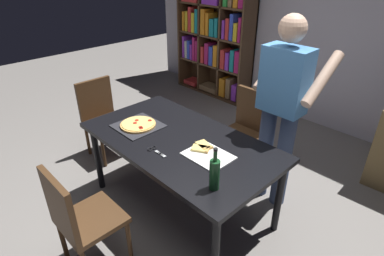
{
  "coord_description": "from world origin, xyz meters",
  "views": [
    {
      "loc": [
        1.73,
        -1.53,
        2.12
      ],
      "look_at": [
        0.0,
        0.15,
        0.8
      ],
      "focal_mm": 29.44,
      "sensor_mm": 36.0,
      "label": 1
    }
  ],
  "objects_px": {
    "person_serving_pizza": "(282,105)",
    "kitchen_scissors": "(155,150)",
    "wine_bottle": "(215,174)",
    "chair_far_side": "(246,126)",
    "chair_near_camera": "(79,217)",
    "chair_left_end": "(102,114)",
    "bookshelf": "(216,38)",
    "dining_table": "(180,146)",
    "pepperoni_pizza_on_tray": "(138,125)"
  },
  "relations": [
    {
      "from": "dining_table",
      "to": "chair_near_camera",
      "type": "xyz_separation_m",
      "value": [
        -0.0,
        -0.96,
        -0.17
      ]
    },
    {
      "from": "chair_near_camera",
      "to": "bookshelf",
      "type": "relative_size",
      "value": 0.46
    },
    {
      "from": "wine_bottle",
      "to": "chair_far_side",
      "type": "bearing_deg",
      "value": 117.56
    },
    {
      "from": "dining_table",
      "to": "chair_far_side",
      "type": "bearing_deg",
      "value": 90.0
    },
    {
      "from": "dining_table",
      "to": "wine_bottle",
      "type": "height_order",
      "value": "wine_bottle"
    },
    {
      "from": "chair_near_camera",
      "to": "wine_bottle",
      "type": "distance_m",
      "value": 1.01
    },
    {
      "from": "chair_far_side",
      "to": "wine_bottle",
      "type": "xyz_separation_m",
      "value": [
        0.64,
        -1.23,
        0.36
      ]
    },
    {
      "from": "chair_left_end",
      "to": "wine_bottle",
      "type": "distance_m",
      "value": 2.04
    },
    {
      "from": "chair_far_side",
      "to": "pepperoni_pizza_on_tray",
      "type": "bearing_deg",
      "value": -111.75
    },
    {
      "from": "kitchen_scissors",
      "to": "chair_far_side",
      "type": "bearing_deg",
      "value": 90.07
    },
    {
      "from": "chair_far_side",
      "to": "bookshelf",
      "type": "xyz_separation_m",
      "value": [
        -1.73,
        1.41,
        0.43
      ]
    },
    {
      "from": "dining_table",
      "to": "bookshelf",
      "type": "distance_m",
      "value": 2.95
    },
    {
      "from": "dining_table",
      "to": "chair_far_side",
      "type": "xyz_separation_m",
      "value": [
        0.0,
        0.96,
        -0.17
      ]
    },
    {
      "from": "person_serving_pizza",
      "to": "kitchen_scissors",
      "type": "height_order",
      "value": "person_serving_pizza"
    },
    {
      "from": "bookshelf",
      "to": "person_serving_pizza",
      "type": "height_order",
      "value": "bookshelf"
    },
    {
      "from": "bookshelf",
      "to": "pepperoni_pizza_on_tray",
      "type": "bearing_deg",
      "value": -62.52
    },
    {
      "from": "wine_bottle",
      "to": "person_serving_pizza",
      "type": "bearing_deg",
      "value": 97.79
    },
    {
      "from": "chair_far_side",
      "to": "person_serving_pizza",
      "type": "bearing_deg",
      "value": -23.66
    },
    {
      "from": "chair_far_side",
      "to": "chair_left_end",
      "type": "relative_size",
      "value": 1.0
    },
    {
      "from": "chair_far_side",
      "to": "chair_left_end",
      "type": "bearing_deg",
      "value": -144.6
    },
    {
      "from": "chair_left_end",
      "to": "dining_table",
      "type": "bearing_deg",
      "value": 0.0
    },
    {
      "from": "chair_near_camera",
      "to": "kitchen_scissors",
      "type": "height_order",
      "value": "chair_near_camera"
    },
    {
      "from": "chair_far_side",
      "to": "wine_bottle",
      "type": "distance_m",
      "value": 1.43
    },
    {
      "from": "chair_far_side",
      "to": "kitchen_scissors",
      "type": "xyz_separation_m",
      "value": [
        0.0,
        -1.23,
        0.24
      ]
    },
    {
      "from": "chair_far_side",
      "to": "bookshelf",
      "type": "distance_m",
      "value": 2.27
    },
    {
      "from": "chair_near_camera",
      "to": "bookshelf",
      "type": "distance_m",
      "value": 3.78
    },
    {
      "from": "chair_far_side",
      "to": "pepperoni_pizza_on_tray",
      "type": "height_order",
      "value": "chair_far_side"
    },
    {
      "from": "chair_near_camera",
      "to": "chair_far_side",
      "type": "xyz_separation_m",
      "value": [
        0.0,
        1.92,
        0.0
      ]
    },
    {
      "from": "chair_left_end",
      "to": "kitchen_scissors",
      "type": "relative_size",
      "value": 4.67
    },
    {
      "from": "chair_near_camera",
      "to": "person_serving_pizza",
      "type": "distance_m",
      "value": 1.84
    },
    {
      "from": "person_serving_pizza",
      "to": "kitchen_scissors",
      "type": "xyz_separation_m",
      "value": [
        -0.5,
        -1.01,
        -0.24
      ]
    },
    {
      "from": "pepperoni_pizza_on_tray",
      "to": "wine_bottle",
      "type": "relative_size",
      "value": 1.21
    },
    {
      "from": "chair_far_side",
      "to": "kitchen_scissors",
      "type": "bearing_deg",
      "value": -89.93
    },
    {
      "from": "pepperoni_pizza_on_tray",
      "to": "chair_near_camera",
      "type": "bearing_deg",
      "value": -62.91
    },
    {
      "from": "chair_near_camera",
      "to": "chair_left_end",
      "type": "relative_size",
      "value": 1.0
    },
    {
      "from": "chair_left_end",
      "to": "chair_near_camera",
      "type": "bearing_deg",
      "value": -35.4
    },
    {
      "from": "chair_near_camera",
      "to": "bookshelf",
      "type": "xyz_separation_m",
      "value": [
        -1.73,
        3.33,
        0.43
      ]
    },
    {
      "from": "chair_far_side",
      "to": "wine_bottle",
      "type": "bearing_deg",
      "value": -62.44
    },
    {
      "from": "bookshelf",
      "to": "wine_bottle",
      "type": "relative_size",
      "value": 6.17
    },
    {
      "from": "chair_far_side",
      "to": "dining_table",
      "type": "bearing_deg",
      "value": -90.0
    },
    {
      "from": "dining_table",
      "to": "chair_left_end",
      "type": "xyz_separation_m",
      "value": [
        -1.35,
        0.0,
        -0.17
      ]
    },
    {
      "from": "chair_left_end",
      "to": "kitchen_scissors",
      "type": "distance_m",
      "value": 1.4
    },
    {
      "from": "chair_left_end",
      "to": "bookshelf",
      "type": "relative_size",
      "value": 0.46
    },
    {
      "from": "pepperoni_pizza_on_tray",
      "to": "bookshelf",
      "type": "bearing_deg",
      "value": 117.48
    },
    {
      "from": "chair_near_camera",
      "to": "pepperoni_pizza_on_tray",
      "type": "distance_m",
      "value": 0.98
    },
    {
      "from": "person_serving_pizza",
      "to": "wine_bottle",
      "type": "xyz_separation_m",
      "value": [
        0.14,
        -1.01,
        -0.13
      ]
    },
    {
      "from": "bookshelf",
      "to": "kitchen_scissors",
      "type": "height_order",
      "value": "bookshelf"
    },
    {
      "from": "person_serving_pizza",
      "to": "chair_near_camera",
      "type": "bearing_deg",
      "value": -106.45
    },
    {
      "from": "chair_left_end",
      "to": "kitchen_scissors",
      "type": "bearing_deg",
      "value": -11.12
    },
    {
      "from": "dining_table",
      "to": "kitchen_scissors",
      "type": "xyz_separation_m",
      "value": [
        0.0,
        -0.27,
        0.08
      ]
    }
  ]
}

